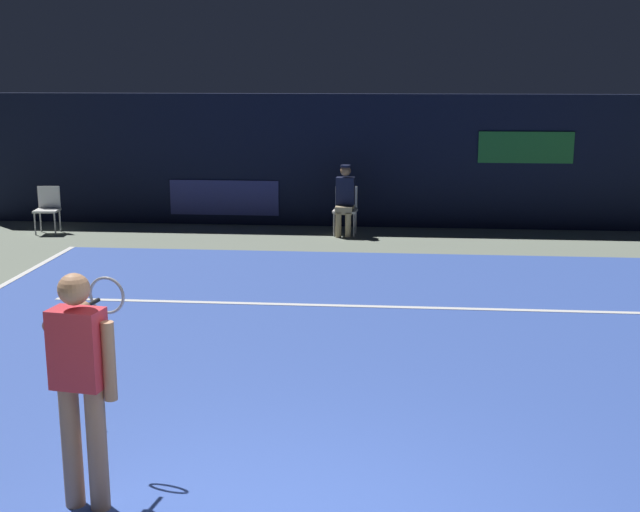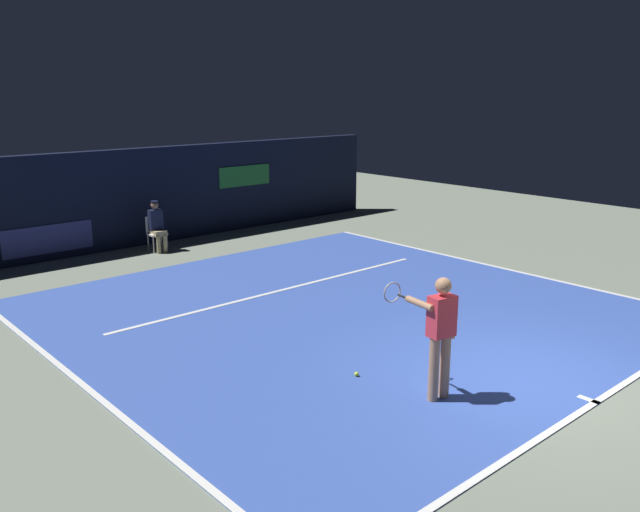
# 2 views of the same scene
# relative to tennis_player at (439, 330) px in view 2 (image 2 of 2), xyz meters

# --- Properties ---
(ground_plane) EXTENTS (30.90, 30.90, 0.00)m
(ground_plane) POSITION_rel_tennis_player_xyz_m (1.50, 3.51, -0.99)
(ground_plane) COLOR gray
(court_surface) EXTENTS (10.04, 10.16, 0.01)m
(court_surface) POSITION_rel_tennis_player_xyz_m (1.50, 3.51, -0.98)
(court_surface) COLOR #3856B2
(court_surface) RESTS_ON ground
(line_baseline) EXTENTS (10.04, 0.10, 0.01)m
(line_baseline) POSITION_rel_tennis_player_xyz_m (1.50, -1.52, -0.97)
(line_baseline) COLOR white
(line_baseline) RESTS_ON court_surface
(line_sideline_left) EXTENTS (0.10, 10.16, 0.01)m
(line_sideline_left) POSITION_rel_tennis_player_xyz_m (6.47, 3.51, -0.97)
(line_sideline_left) COLOR white
(line_sideline_left) RESTS_ON court_surface
(line_sideline_right) EXTENTS (0.10, 10.16, 0.01)m
(line_sideline_right) POSITION_rel_tennis_player_xyz_m (-3.47, 3.51, -0.97)
(line_sideline_right) COLOR white
(line_sideline_right) RESTS_ON court_surface
(line_service) EXTENTS (7.83, 0.10, 0.01)m
(line_service) POSITION_rel_tennis_player_xyz_m (1.50, 5.29, -0.97)
(line_service) COLOR white
(line_service) RESTS_ON court_surface
(line_centre_mark) EXTENTS (0.10, 0.30, 0.01)m
(line_centre_mark) POSITION_rel_tennis_player_xyz_m (1.50, -1.42, -0.97)
(line_centre_mark) COLOR white
(line_centre_mark) RESTS_ON court_surface
(back_wall) EXTENTS (15.71, 0.33, 2.60)m
(back_wall) POSITION_rel_tennis_player_xyz_m (1.50, 11.19, 0.31)
(back_wall) COLOR black
(back_wall) RESTS_ON ground
(tennis_player) EXTENTS (0.51, 0.99, 1.73)m
(tennis_player) POSITION_rel_tennis_player_xyz_m (0.00, 0.00, 0.00)
(tennis_player) COLOR tan
(tennis_player) RESTS_ON ground
(line_judge_on_chair) EXTENTS (0.46, 0.55, 1.32)m
(line_judge_on_chair) POSITION_rel_tennis_player_xyz_m (1.23, 10.17, -0.30)
(line_judge_on_chair) COLOR white
(line_judge_on_chair) RESTS_ON ground
(tennis_ball) EXTENTS (0.07, 0.07, 0.07)m
(tennis_ball) POSITION_rel_tennis_player_xyz_m (-0.34, 1.21, -0.94)
(tennis_ball) COLOR #CCE033
(tennis_ball) RESTS_ON court_surface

